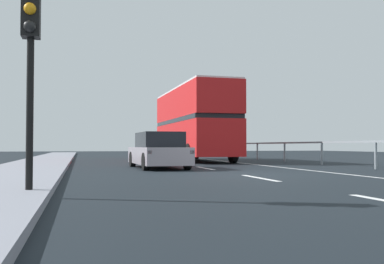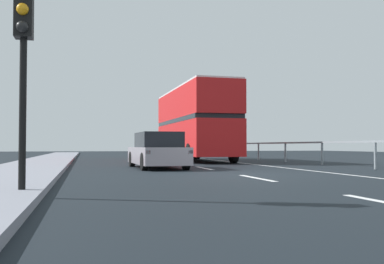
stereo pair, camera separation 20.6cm
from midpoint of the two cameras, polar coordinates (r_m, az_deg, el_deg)
ground_plane at (r=13.90m, az=5.42°, el=-5.63°), size 75.69×120.00×0.10m
near_sidewalk_kerb at (r=13.22m, az=-22.54°, el=-5.18°), size 2.65×80.00×0.14m
lane_paint_markings at (r=22.17m, az=3.40°, el=-4.07°), size 3.36×46.00×0.01m
bridge_side_railing at (r=24.51m, az=11.65°, el=-1.75°), size 0.10×42.00×1.08m
double_decker_bus_red at (r=26.02m, az=-0.01°, el=1.27°), size 2.69×10.33×4.24m
hatchback_car_near at (r=17.36m, az=-4.71°, el=-2.48°), size 1.89×4.47×1.40m
traffic_signal_pole at (r=8.19m, az=-20.83°, el=11.58°), size 0.30×0.42×3.49m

